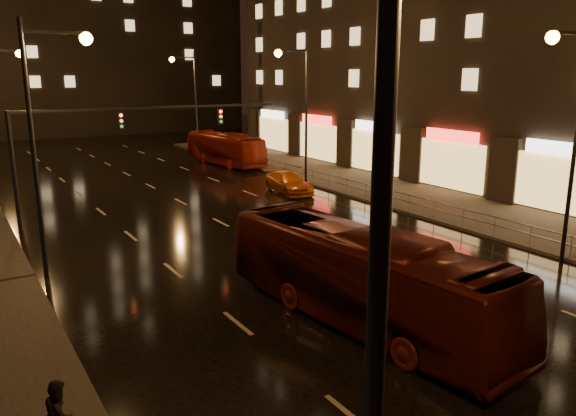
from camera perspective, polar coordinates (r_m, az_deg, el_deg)
The scene contains 11 objects.
ground at distance 34.69m, azimuth -9.66°, elevation 0.01°, with size 140.00×140.00×0.00m, color black.
sidewalk_right at distance 37.88m, azimuth 12.64°, elevation 1.13°, with size 7.00×70.00×0.15m, color #38332D.
traffic_signal at distance 32.39m, azimuth -18.36°, elevation 7.07°, with size 15.31×0.32×6.20m.
streetlight_left at distance 5.17m, azimuth 14.95°, elevation -4.49°, with size 2.64×0.50×10.00m.
streetlight_right at distance 25.33m, azimuth 26.66°, elevation 8.58°, with size 2.64×0.50×10.00m.
railing_right at distance 37.80m, azimuth 5.94°, elevation 2.63°, with size 0.05×56.00×1.00m.
bus_red at distance 18.47m, azimuth 7.45°, elevation -6.93°, with size 2.64×11.30×3.15m, color #56150C.
bus_curb at distance 50.83m, azimuth -6.42°, elevation 6.01°, with size 2.38×10.17×2.83m, color #9E210F.
taxi_near at distance 26.02m, azimuth 5.02°, elevation -2.82°, with size 1.64×4.08×1.39m, color orange.
taxi_far at distance 38.45m, azimuth 0.06°, elevation 2.58°, with size 1.95×4.80×1.39m, color orange.
pedestrian_b at distance 13.63m, azimuth -22.18°, elevation -18.78°, with size 0.76×0.59×1.56m, color black.
Camera 1 is at (-12.55, -11.34, 7.99)m, focal length 35.00 mm.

